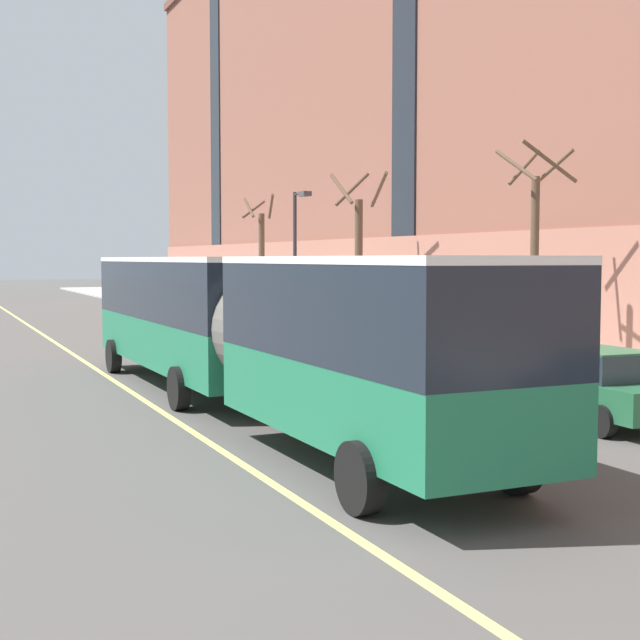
# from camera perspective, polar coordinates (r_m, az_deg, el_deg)

# --- Properties ---
(ground_plane) EXTENTS (260.00, 260.00, 0.00)m
(ground_plane) POSITION_cam_1_polar(r_m,az_deg,el_deg) (22.00, -5.10, -5.01)
(ground_plane) COLOR #4C4947
(sidewalk) EXTENTS (5.47, 160.00, 0.15)m
(sidewalk) POSITION_cam_1_polar(r_m,az_deg,el_deg) (28.97, 11.05, -2.75)
(sidewalk) COLOR #ADA89E
(sidewalk) RESTS_ON ground
(city_bus) EXTENTS (3.02, 19.81, 3.46)m
(city_bus) POSITION_cam_1_polar(r_m,az_deg,el_deg) (19.84, -4.89, -0.11)
(city_bus) COLOR #1E704C
(city_bus) RESTS_ON ground
(parked_car_red_0) EXTENTS (2.02, 4.67, 1.56)m
(parked_car_red_0) POSITION_cam_1_polar(r_m,az_deg,el_deg) (24.75, 6.60, -2.19)
(parked_car_red_0) COLOR #B21E19
(parked_car_red_0) RESTS_ON ground
(parked_car_silver_1) EXTENTS (1.98, 4.31, 1.56)m
(parked_car_silver_1) POSITION_cam_1_polar(r_m,az_deg,el_deg) (40.35, -5.78, 0.18)
(parked_car_silver_1) COLOR #B7B7BC
(parked_car_silver_1) RESTS_ON ground
(parked_car_red_2) EXTENTS (2.03, 4.55, 1.56)m
(parked_car_red_2) POSITION_cam_1_polar(r_m,az_deg,el_deg) (32.18, -0.90, -0.75)
(parked_car_red_2) COLOR #B21E19
(parked_car_red_2) RESTS_ON ground
(parked_car_green_4) EXTENTS (2.02, 4.36, 1.56)m
(parked_car_green_4) POSITION_cam_1_polar(r_m,az_deg,el_deg) (19.37, 17.17, -4.06)
(parked_car_green_4) COLOR #23603D
(parked_car_green_4) RESTS_ON ground
(parked_car_darkgray_6) EXTENTS (1.98, 4.72, 1.56)m
(parked_car_darkgray_6) POSITION_cam_1_polar(r_m,az_deg,el_deg) (51.22, -9.55, 0.95)
(parked_car_darkgray_6) COLOR #4C4C51
(parked_car_darkgray_6) RESTS_ON ground
(street_tree_mid_block) EXTENTS (1.95, 1.95, 6.60)m
(street_tree_mid_block) POSITION_cam_1_polar(r_m,az_deg,el_deg) (26.80, 13.57, 4.24)
(street_tree_mid_block) COLOR brown
(street_tree_mid_block) RESTS_ON sidewalk
(street_tree_far_uptown) EXTENTS (2.04, 1.88, 6.88)m
(street_tree_far_uptown) POSITION_cam_1_polar(r_m,az_deg,el_deg) (36.74, 2.48, 4.20)
(street_tree_far_uptown) COLOR brown
(street_tree_far_uptown) RESTS_ON sidewalk
(street_tree_far_downtown) EXTENTS (1.60, 1.67, 6.68)m
(street_tree_far_downtown) POSITION_cam_1_polar(r_m,az_deg,el_deg) (47.40, -3.79, 3.97)
(street_tree_far_downtown) COLOR brown
(street_tree_far_downtown) RESTS_ON sidewalk
(street_lamp) EXTENTS (0.36, 1.48, 6.08)m
(street_lamp) POSITION_cam_1_polar(r_m,az_deg,el_deg) (37.69, -1.47, 4.74)
(street_lamp) COLOR #2D2D30
(street_lamp) RESTS_ON sidewalk
(lane_centerline) EXTENTS (0.16, 140.00, 0.01)m
(lane_centerline) POSITION_cam_1_polar(r_m,az_deg,el_deg) (24.29, -12.43, -4.23)
(lane_centerline) COLOR #E0D66B
(lane_centerline) RESTS_ON ground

